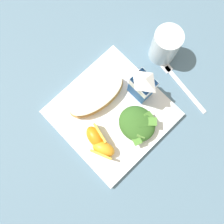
# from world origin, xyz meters

# --- Properties ---
(ground) EXTENTS (3.00, 3.00, 0.00)m
(ground) POSITION_xyz_m (0.00, 0.00, 0.00)
(ground) COLOR slate
(white_plate) EXTENTS (0.28, 0.28, 0.02)m
(white_plate) POSITION_xyz_m (0.00, 0.00, 0.01)
(white_plate) COLOR white
(white_plate) RESTS_ON ground
(cheesy_pizza_bread) EXTENTS (0.10, 0.18, 0.04)m
(cheesy_pizza_bread) POSITION_xyz_m (-0.06, -0.00, 0.03)
(cheesy_pizza_bread) COLOR tan
(cheesy_pizza_bread) RESTS_ON white_plate
(green_salad_pile) EXTENTS (0.10, 0.09, 0.04)m
(green_salad_pile) POSITION_xyz_m (0.07, 0.02, 0.04)
(green_salad_pile) COLOR #336023
(green_salad_pile) RESTS_ON white_plate
(milk_carton) EXTENTS (0.06, 0.05, 0.11)m
(milk_carton) POSITION_xyz_m (0.01, 0.10, 0.08)
(milk_carton) COLOR #23569E
(milk_carton) RESTS_ON white_plate
(orange_wedge_front) EXTENTS (0.07, 0.05, 0.04)m
(orange_wedge_front) POSITION_xyz_m (0.02, -0.08, 0.04)
(orange_wedge_front) COLOR orange
(orange_wedge_front) RESTS_ON white_plate
(orange_wedge_middle) EXTENTS (0.07, 0.06, 0.04)m
(orange_wedge_middle) POSITION_xyz_m (0.06, -0.08, 0.04)
(orange_wedge_middle) COLOR orange
(orange_wedge_middle) RESTS_ON white_plate
(metal_fork) EXTENTS (0.19, 0.04, 0.01)m
(metal_fork) POSITION_xyz_m (0.07, 0.20, 0.00)
(metal_fork) COLOR silver
(metal_fork) RESTS_ON ground
(drinking_clear_cup) EXTENTS (0.08, 0.08, 0.10)m
(drinking_clear_cup) POSITION_xyz_m (-0.03, 0.23, 0.05)
(drinking_clear_cup) COLOR silver
(drinking_clear_cup) RESTS_ON ground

